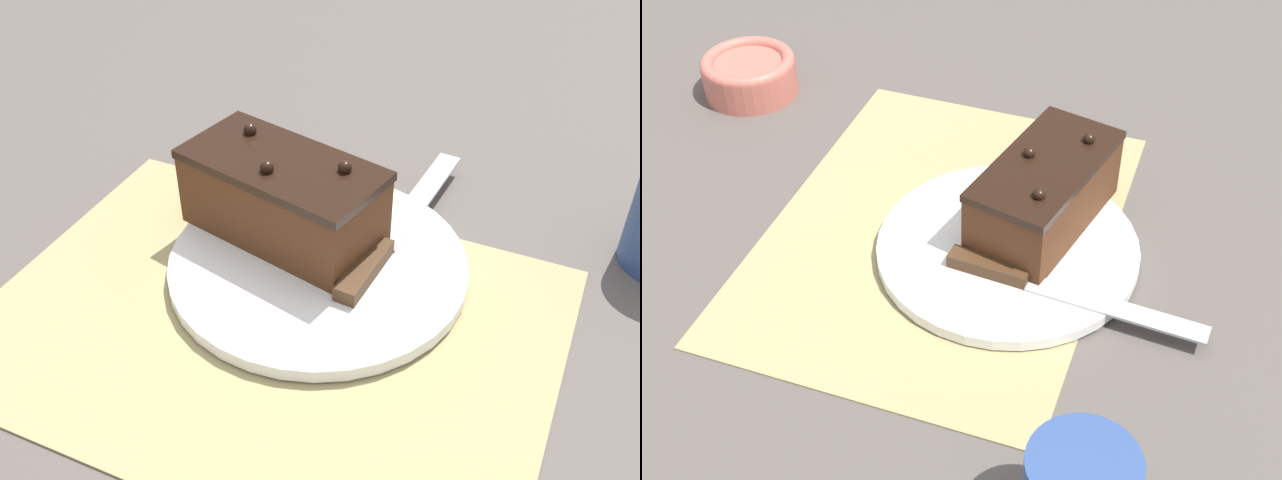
{
  "view_description": "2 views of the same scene",
  "coord_description": "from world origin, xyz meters",
  "views": [
    {
      "loc": [
        0.21,
        -0.38,
        0.44
      ],
      "look_at": [
        0.02,
        0.07,
        0.04
      ],
      "focal_mm": 42.0,
      "sensor_mm": 36.0,
      "label": 1
    },
    {
      "loc": [
        0.65,
        0.25,
        0.61
      ],
      "look_at": [
        0.04,
        0.04,
        0.03
      ],
      "focal_mm": 50.0,
      "sensor_mm": 36.0,
      "label": 2
    }
  ],
  "objects": [
    {
      "name": "chocolate_cake",
      "position": [
        -0.03,
        0.1,
        0.05
      ],
      "size": [
        0.19,
        0.12,
        0.09
      ],
      "rotation": [
        0.0,
        0.0,
        -0.22
      ],
      "color": "#512D19",
      "rests_on": "cake_plate"
    },
    {
      "name": "small_bowl",
      "position": [
        -0.17,
        -0.32,
        0.03
      ],
      "size": [
        0.12,
        0.12,
        0.05
      ],
      "color": "#C66656",
      "rests_on": "ground_plane"
    },
    {
      "name": "ground_plane",
      "position": [
        0.0,
        0.0,
        0.0
      ],
      "size": [
        3.0,
        3.0,
        0.0
      ],
      "primitive_type": "plane",
      "color": "#544C47"
    },
    {
      "name": "serving_knife",
      "position": [
        0.06,
        0.11,
        0.02
      ],
      "size": [
        0.04,
        0.25,
        0.01
      ],
      "rotation": [
        0.0,
        0.0,
        6.21
      ],
      "color": "#472D19",
      "rests_on": "cake_plate"
    },
    {
      "name": "cake_plate",
      "position": [
        0.01,
        0.08,
        0.01
      ],
      "size": [
        0.26,
        0.26,
        0.01
      ],
      "color": "white",
      "rests_on": "placemat_woven"
    },
    {
      "name": "placemat_woven",
      "position": [
        0.0,
        0.0,
        0.0
      ],
      "size": [
        0.46,
        0.34,
        0.0
      ],
      "primitive_type": "cube",
      "color": "tan",
      "rests_on": "ground_plane"
    }
  ]
}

